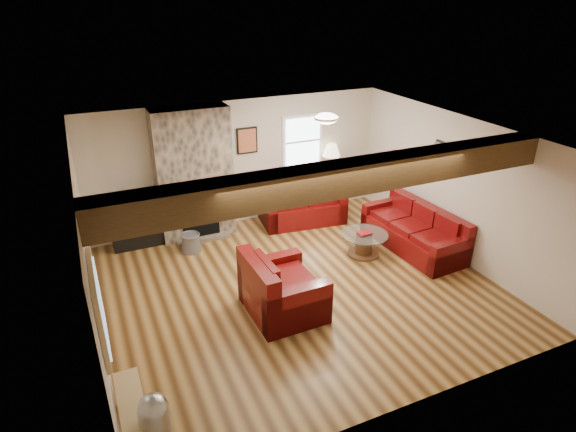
# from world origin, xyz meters

# --- Properties ---
(room) EXTENTS (8.00, 8.00, 8.00)m
(room) POSITION_xyz_m (0.00, 0.00, 1.25)
(room) COLOR #523115
(room) RESTS_ON ground
(floor) EXTENTS (6.00, 6.00, 0.00)m
(floor) POSITION_xyz_m (0.00, 0.00, 0.00)
(floor) COLOR #523115
(floor) RESTS_ON ground
(oak_beam) EXTENTS (6.00, 0.36, 0.38)m
(oak_beam) POSITION_xyz_m (0.00, -1.25, 2.31)
(oak_beam) COLOR #372110
(oak_beam) RESTS_ON room
(chimney_breast) EXTENTS (1.40, 0.67, 2.50)m
(chimney_breast) POSITION_xyz_m (-1.00, 2.49, 1.22)
(chimney_breast) COLOR #39332C
(chimney_breast) RESTS_ON floor
(back_window) EXTENTS (0.90, 0.08, 1.10)m
(back_window) POSITION_xyz_m (1.35, 2.71, 1.55)
(back_window) COLOR white
(back_window) RESTS_ON room
(hatch_window) EXTENTS (0.08, 1.00, 0.90)m
(hatch_window) POSITION_xyz_m (-2.96, -1.50, 1.45)
(hatch_window) COLOR tan
(hatch_window) RESTS_ON room
(ceiling_dome) EXTENTS (0.40, 0.40, 0.18)m
(ceiling_dome) POSITION_xyz_m (0.90, 0.90, 2.44)
(ceiling_dome) COLOR white
(ceiling_dome) RESTS_ON room
(artwork_back) EXTENTS (0.42, 0.06, 0.52)m
(artwork_back) POSITION_xyz_m (0.15, 2.71, 1.70)
(artwork_back) COLOR black
(artwork_back) RESTS_ON room
(artwork_right) EXTENTS (0.06, 0.55, 0.42)m
(artwork_right) POSITION_xyz_m (2.96, 0.30, 1.75)
(artwork_right) COLOR black
(artwork_right) RESTS_ON room
(sofa_three) EXTENTS (0.99, 2.11, 0.80)m
(sofa_three) POSITION_xyz_m (2.48, 0.32, 0.40)
(sofa_three) COLOR #4C0B05
(sofa_three) RESTS_ON floor
(loveseat) EXTENTS (1.77, 1.15, 0.89)m
(loveseat) POSITION_xyz_m (1.12, 2.23, 0.44)
(loveseat) COLOR #4C0B05
(loveseat) RESTS_ON floor
(armchair_red) EXTENTS (1.04, 1.18, 0.93)m
(armchair_red) POSITION_xyz_m (-0.49, -0.49, 0.47)
(armchair_red) COLOR #4C0B05
(armchair_red) RESTS_ON floor
(coffee_table) EXTENTS (0.85, 0.85, 0.44)m
(coffee_table) POSITION_xyz_m (1.52, 0.47, 0.21)
(coffee_table) COLOR #4C2C18
(coffee_table) RESTS_ON floor
(tv_cabinet) EXTENTS (1.06, 0.42, 0.53)m
(tv_cabinet) POSITION_xyz_m (-2.08, 2.53, 0.26)
(tv_cabinet) COLOR black
(tv_cabinet) RESTS_ON floor
(television) EXTENTS (0.87, 0.11, 0.50)m
(television) POSITION_xyz_m (-2.08, 2.53, 0.78)
(television) COLOR black
(television) RESTS_ON tv_cabinet
(floor_lamp) EXTENTS (0.37, 0.37, 1.46)m
(floor_lamp) POSITION_xyz_m (1.96, 2.55, 1.25)
(floor_lamp) COLOR #A98646
(floor_lamp) RESTS_ON floor
(pine_bench) EXTENTS (0.27, 1.15, 0.43)m
(pine_bench) POSITION_xyz_m (-2.83, -1.91, 0.22)
(pine_bench) COLOR tan
(pine_bench) RESTS_ON floor
(pedal_bin) EXTENTS (0.31, 0.31, 0.78)m
(pedal_bin) POSITION_xyz_m (-2.64, -2.22, 0.39)
(pedal_bin) COLOR #A7A7AC
(pedal_bin) RESTS_ON floor
(coal_bucket) EXTENTS (0.37, 0.37, 0.35)m
(coal_bucket) POSITION_xyz_m (-1.30, 1.88, 0.18)
(coal_bucket) COLOR slate
(coal_bucket) RESTS_ON floor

